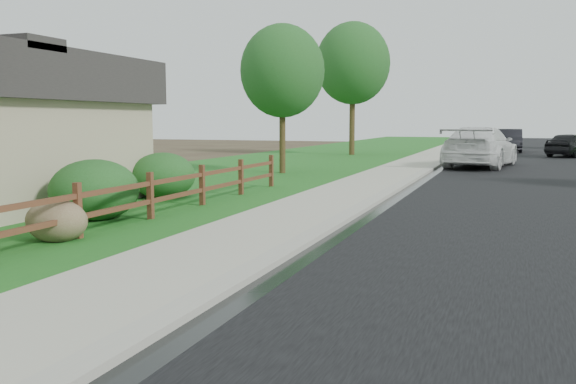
% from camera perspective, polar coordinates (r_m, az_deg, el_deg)
% --- Properties ---
extents(ground, '(120.00, 120.00, 0.00)m').
position_cam_1_polar(ground, '(5.93, -23.83, -15.98)').
color(ground, '#3D2D21').
extents(road, '(8.00, 90.00, 0.02)m').
position_cam_1_polar(road, '(38.95, 21.30, 2.98)').
color(road, black).
rests_on(road, ground).
extents(curb, '(0.40, 90.00, 0.12)m').
position_cam_1_polar(curb, '(39.10, 15.13, 3.29)').
color(curb, '#9A978C').
rests_on(curb, ground).
extents(wet_gutter, '(0.50, 90.00, 0.00)m').
position_cam_1_polar(wet_gutter, '(39.07, 15.64, 3.21)').
color(wet_gutter, black).
rests_on(wet_gutter, road).
extents(sidewalk, '(2.20, 90.00, 0.10)m').
position_cam_1_polar(sidewalk, '(39.24, 13.24, 3.34)').
color(sidewalk, '#AFAC98').
rests_on(sidewalk, ground).
extents(grass_strip, '(1.60, 90.00, 0.06)m').
position_cam_1_polar(grass_strip, '(39.51, 10.50, 3.40)').
color(grass_strip, '#19591D').
rests_on(grass_strip, ground).
extents(lawn_near, '(9.00, 90.00, 0.04)m').
position_cam_1_polar(lawn_near, '(40.72, 3.26, 3.58)').
color(lawn_near, '#19591D').
rests_on(lawn_near, ground).
extents(ranch_fence, '(0.12, 16.92, 1.10)m').
position_cam_1_polar(ranch_fence, '(12.82, -15.68, -0.77)').
color(ranch_fence, '#4A2C18').
rests_on(ranch_fence, ground).
extents(white_suv, '(3.61, 6.91, 1.91)m').
position_cam_1_polar(white_suv, '(30.65, 17.55, 4.05)').
color(white_suv, white).
rests_on(white_suv, road).
extents(dark_car_mid, '(3.40, 4.68, 1.48)m').
position_cam_1_polar(dark_car_mid, '(41.49, 24.89, 4.05)').
color(dark_car_mid, black).
rests_on(dark_car_mid, road).
extents(dark_car_far, '(1.78, 4.94, 1.62)m').
position_cam_1_polar(dark_car_far, '(46.11, 19.98, 4.56)').
color(dark_car_far, black).
rests_on(dark_car_far, road).
extents(boulder, '(1.47, 1.32, 0.81)m').
position_cam_1_polar(boulder, '(11.93, -20.84, -2.55)').
color(boulder, brown).
rests_on(boulder, ground).
extents(shrub_b, '(2.39, 2.39, 1.38)m').
position_cam_1_polar(shrub_b, '(14.26, -17.66, 0.18)').
color(shrub_b, '#214C1B').
rests_on(shrub_b, ground).
extents(shrub_c, '(2.39, 2.39, 1.33)m').
position_cam_1_polar(shrub_c, '(17.77, -11.63, 1.51)').
color(shrub_c, '#214C1B').
rests_on(shrub_c, ground).
extents(tree_near_left, '(3.49, 3.49, 6.19)m').
position_cam_1_polar(tree_near_left, '(25.61, -0.53, 11.24)').
color(tree_near_left, '#352815').
rests_on(tree_near_left, ground).
extents(tree_mid_left, '(4.72, 4.72, 8.44)m').
position_cam_1_polar(tree_mid_left, '(39.66, 6.08, 11.87)').
color(tree_mid_left, '#352815').
rests_on(tree_mid_left, ground).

